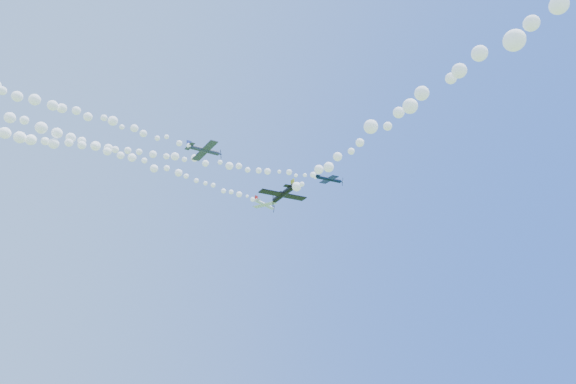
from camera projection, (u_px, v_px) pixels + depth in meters
plane_white at (265, 204)px, 126.20m from camera, size 7.52×8.01×2.96m
smoke_trail_white at (116, 152)px, 97.21m from camera, size 78.87×17.20×3.15m
plane_navy at (329, 179)px, 106.04m from camera, size 7.11×7.42×2.52m
smoke_trail_navy at (141, 153)px, 93.73m from camera, size 72.30×24.21×2.80m
plane_grey at (205, 150)px, 87.08m from camera, size 7.22×7.41×1.91m
plane_black at (283, 194)px, 70.42m from camera, size 7.42×7.00×2.23m
smoke_trail_black at (520, 29)px, 37.30m from camera, size 13.73×75.41×2.86m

